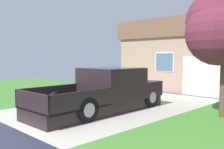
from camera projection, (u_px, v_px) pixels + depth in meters
pickup_truck at (108, 91)px, 9.64m from camera, size 2.12×5.52×1.61m
person_with_hat at (101, 81)px, 11.31m from camera, size 0.47×0.47×1.63m
handbag at (95, 100)px, 11.18m from camera, size 0.37×0.20×0.40m
house_with_garage at (220, 54)px, 15.38m from camera, size 11.02×6.64×4.27m
front_yard_tree at (222, 28)px, 8.37m from camera, size 2.53×2.47×4.35m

